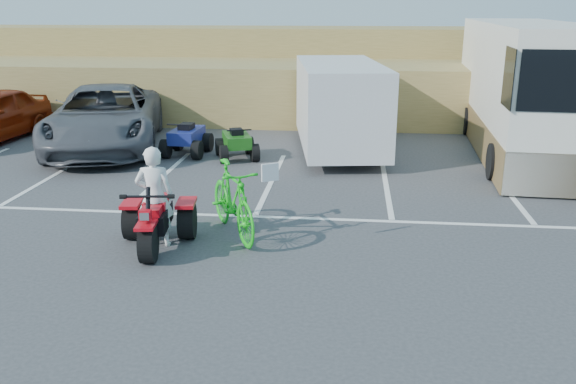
# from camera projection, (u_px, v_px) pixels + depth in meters

# --- Properties ---
(ground) EXTENTS (100.00, 100.00, 0.00)m
(ground) POSITION_uv_depth(u_px,v_px,m) (231.00, 266.00, 9.81)
(ground) COLOR #3A3A3C
(ground) RESTS_ON ground
(parking_stripes) EXTENTS (28.00, 5.16, 0.01)m
(parking_stripes) POSITION_uv_depth(u_px,v_px,m) (305.00, 193.00, 13.58)
(parking_stripes) COLOR white
(parking_stripes) RESTS_ON ground
(grass_embankment) EXTENTS (40.00, 8.50, 3.10)m
(grass_embankment) POSITION_uv_depth(u_px,v_px,m) (306.00, 73.00, 24.09)
(grass_embankment) COLOR olive
(grass_embankment) RESTS_ON ground
(red_trike_atv) EXTENTS (1.49, 1.86, 1.11)m
(red_trike_atv) POSITION_uv_depth(u_px,v_px,m) (156.00, 248.00, 10.54)
(red_trike_atv) COLOR red
(red_trike_atv) RESTS_ON ground
(rider) EXTENTS (0.69, 0.50, 1.77)m
(rider) POSITION_uv_depth(u_px,v_px,m) (155.00, 197.00, 10.42)
(rider) COLOR white
(rider) RESTS_ON ground
(green_dirt_bike) EXTENTS (1.63, 2.25, 1.34)m
(green_dirt_bike) POSITION_uv_depth(u_px,v_px,m) (233.00, 200.00, 10.94)
(green_dirt_bike) COLOR #14BF19
(green_dirt_bike) RESTS_ON ground
(grey_pickup) EXTENTS (4.49, 6.97, 1.79)m
(grey_pickup) POSITION_uv_depth(u_px,v_px,m) (105.00, 118.00, 17.63)
(grey_pickup) COLOR #4C4E55
(grey_pickup) RESTS_ON ground
(cargo_trailer) EXTENTS (2.87, 5.58, 2.49)m
(cargo_trailer) POSITION_uv_depth(u_px,v_px,m) (339.00, 104.00, 17.06)
(cargo_trailer) COLOR silver
(cargo_trailer) RESTS_ON ground
(rv_motorhome) EXTENTS (3.05, 9.90, 3.51)m
(rv_motorhome) POSITION_uv_depth(u_px,v_px,m) (523.00, 97.00, 17.23)
(rv_motorhome) COLOR silver
(rv_motorhome) RESTS_ON ground
(quad_atv_blue) EXTENTS (1.21, 1.56, 0.98)m
(quad_atv_blue) POSITION_uv_depth(u_px,v_px,m) (188.00, 154.00, 17.09)
(quad_atv_blue) COLOR navy
(quad_atv_blue) RESTS_ON ground
(quad_atv_green) EXTENTS (1.43, 1.65, 0.91)m
(quad_atv_green) POSITION_uv_depth(u_px,v_px,m) (237.00, 158.00, 16.66)
(quad_atv_green) COLOR #195814
(quad_atv_green) RESTS_ON ground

